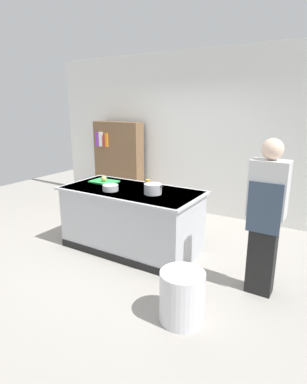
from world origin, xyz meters
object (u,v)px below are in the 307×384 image
(onion, at_px, (104,179))
(juice_cup, at_px, (148,183))
(mixing_bowl, at_px, (110,188))
(stock_pot, at_px, (153,189))
(bookshelf, at_px, (119,163))
(trash_bin, at_px, (182,296))
(person_chef, at_px, (266,215))

(onion, relative_size, juice_cup, 0.85)
(mixing_bowl, relative_size, juice_cup, 2.17)
(stock_pot, bearing_deg, bookshelf, 137.17)
(stock_pot, bearing_deg, juice_cup, 132.39)
(stock_pot, xyz_separation_m, mixing_bowl, (-0.58, -0.16, -0.03))
(onion, height_order, bookshelf, bookshelf)
(stock_pot, relative_size, trash_bin, 0.58)
(mixing_bowl, xyz_separation_m, juice_cup, (0.31, 0.46, 0.01))
(person_chef, bearing_deg, mixing_bowl, 80.05)
(onion, xyz_separation_m, person_chef, (2.42, -0.25, -0.05))
(trash_bin, relative_size, bookshelf, 0.30)
(stock_pot, xyz_separation_m, person_chef, (1.47, -0.11, -0.05))
(stock_pot, height_order, trash_bin, stock_pot)
(juice_cup, xyz_separation_m, person_chef, (1.74, -0.41, -0.04))
(onion, height_order, person_chef, person_chef)
(stock_pot, height_order, bookshelf, bookshelf)
(mixing_bowl, height_order, bookshelf, bookshelf)
(onion, xyz_separation_m, mixing_bowl, (0.37, -0.30, -0.02))
(mixing_bowl, relative_size, person_chef, 0.13)
(stock_pot, height_order, person_chef, person_chef)
(juice_cup, bearing_deg, trash_bin, -46.92)
(juice_cup, distance_m, bookshelf, 2.30)
(stock_pot, distance_m, mixing_bowl, 0.61)
(stock_pot, relative_size, bookshelf, 0.18)
(mixing_bowl, xyz_separation_m, person_chef, (2.05, 0.05, -0.03))
(mixing_bowl, bearing_deg, bookshelf, 124.96)
(juice_cup, bearing_deg, stock_pot, -47.61)
(stock_pot, distance_m, juice_cup, 0.41)
(trash_bin, bearing_deg, bookshelf, 135.85)
(onion, distance_m, juice_cup, 0.70)
(onion, bearing_deg, juice_cup, 13.16)
(mixing_bowl, distance_m, juice_cup, 0.56)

